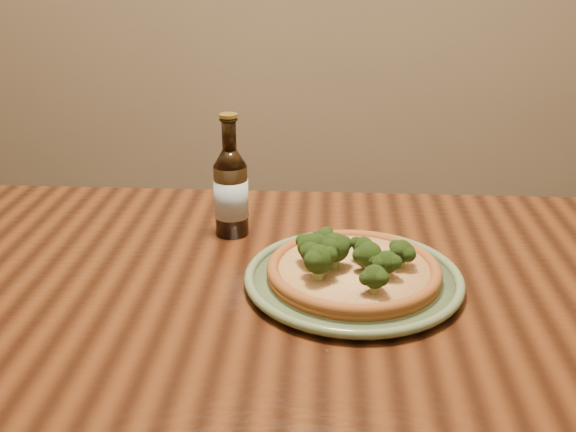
# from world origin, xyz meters

# --- Properties ---
(table) EXTENTS (1.60, 0.90, 0.75)m
(table) POSITION_xyz_m (0.00, 0.10, 0.66)
(table) COLOR #46220F
(table) RESTS_ON ground
(plate) EXTENTS (0.31, 0.31, 0.02)m
(plate) POSITION_xyz_m (0.15, 0.17, 0.76)
(plate) COLOR #5F7450
(plate) RESTS_ON table
(pizza) EXTENTS (0.25, 0.25, 0.07)m
(pizza) POSITION_xyz_m (0.14, 0.17, 0.78)
(pizza) COLOR brown
(pizza) RESTS_ON plate
(beer_bottle) EXTENTS (0.06, 0.06, 0.21)m
(beer_bottle) POSITION_xyz_m (-0.05, 0.34, 0.83)
(beer_bottle) COLOR black
(beer_bottle) RESTS_ON table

